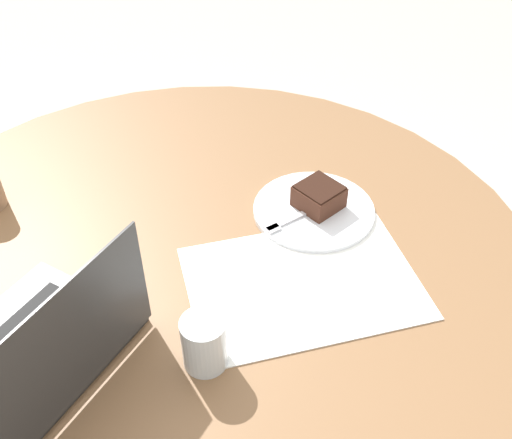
% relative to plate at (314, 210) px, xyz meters
% --- Properties ---
extents(dining_table, '(1.35, 1.35, 0.77)m').
position_rel_plate_xyz_m(dining_table, '(0.23, 0.15, -0.13)').
color(dining_table, brown).
rests_on(dining_table, ground_plane).
extents(paper_document, '(0.49, 0.41, 0.00)m').
position_rel_plate_xyz_m(paper_document, '(0.02, 0.20, -0.00)').
color(paper_document, white).
rests_on(paper_document, dining_table).
extents(plate, '(0.25, 0.25, 0.01)m').
position_rel_plate_xyz_m(plate, '(0.00, 0.00, 0.00)').
color(plate, silver).
rests_on(plate, dining_table).
extents(cake_slice, '(0.12, 0.12, 0.05)m').
position_rel_plate_xyz_m(cake_slice, '(-0.01, -0.01, 0.03)').
color(cake_slice, '#472619').
rests_on(cake_slice, plate).
extents(fork, '(0.15, 0.12, 0.00)m').
position_rel_plate_xyz_m(fork, '(0.04, 0.04, 0.01)').
color(fork, silver).
rests_on(fork, plate).
extents(water_glass, '(0.07, 0.07, 0.10)m').
position_rel_plate_xyz_m(water_glass, '(0.17, 0.38, 0.04)').
color(water_glass, silver).
rests_on(water_glass, dining_table).
extents(laptop, '(0.38, 0.42, 0.23)m').
position_rel_plate_xyz_m(laptop, '(0.44, 0.42, 0.03)').
color(laptop, '#2D2D2D').
rests_on(laptop, dining_table).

